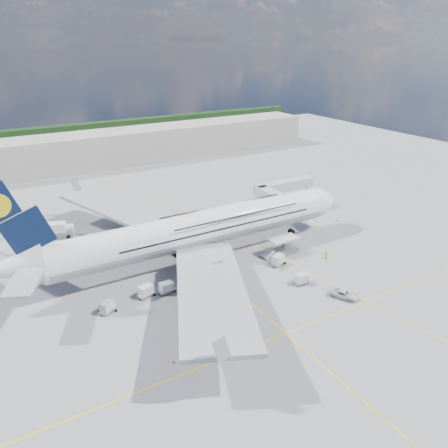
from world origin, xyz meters
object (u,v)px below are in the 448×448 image
service_van (344,294)px  cone_wing_right_outer (173,362)px  crew_tug (238,322)px  airliner (199,229)px  crew_loader (282,269)px  crew_wing (214,309)px  cone_wing_right_inner (211,315)px  crew_nose (317,220)px  cone_wing_left_outer (101,234)px  crew_van (326,255)px  catering_truck_inner (152,241)px  dolly_nose_near (302,279)px  cone_nose (337,220)px  jet_bridge (281,191)px  dolly_row_b (146,291)px  baggage_tug (195,324)px  dolly_nose_far (278,260)px  dolly_row_c (202,303)px  dolly_row_a (166,287)px  cone_tail (67,293)px  cargo_loader (282,248)px  catering_truck_outer (59,231)px  dolly_back (107,307)px  cone_wing_left_inner (131,239)px

service_van → cone_wing_right_outer: 33.89m
service_van → crew_tug: 21.30m
airliner → crew_loader: (11.24, -14.07, -5.97)m
crew_wing → cone_wing_right_inner: 1.12m
crew_nose → cone_wing_left_outer: size_ratio=3.29×
service_van → crew_van: (7.60, 13.05, 0.25)m
crew_van → catering_truck_inner: bearing=15.2°
dolly_nose_near → cone_nose: 34.72m
jet_bridge → dolly_row_b: 49.26m
baggage_tug → service_van: bearing=-34.9°
catering_truck_inner → service_van: bearing=-70.8°
cone_wing_left_outer → catering_truck_inner: bearing=-57.9°
dolly_nose_far → crew_nose: 25.28m
crew_van → cone_wing_right_inner: size_ratio=3.79×
dolly_row_c → dolly_nose_near: bearing=15.1°
dolly_row_a → baggage_tug: (-0.36, -12.30, -0.32)m
baggage_tug → catering_truck_inner: catering_truck_inner is taller
crew_loader → dolly_row_c: bearing=-120.1°
dolly_nose_far → cone_wing_right_outer: dolly_nose_far is taller
jet_bridge → baggage_tug: 52.97m
catering_truck_inner → cone_wing_left_outer: size_ratio=11.19×
cone_tail → jet_bridge: bearing=11.3°
dolly_row_b → crew_van: 38.79m
crew_nose → cargo_loader: bearing=-162.2°
dolly_nose_near → catering_truck_outer: bearing=129.5°
airliner → cone_wing_right_inner: size_ratio=157.00×
dolly_row_b → dolly_row_a: bearing=-28.4°
dolly_nose_near → crew_tug: (-17.65, -5.21, -0.18)m
cone_nose → dolly_back: bearing=-170.7°
dolly_back → cone_wing_left_outer: (8.12, 32.50, -0.79)m
cone_wing_left_outer → cone_wing_right_inner: 43.22m
crew_nose → catering_truck_inner: bearing=160.0°
dolly_nose_far → cone_tail: (-40.38, 10.29, -0.88)m
cargo_loader → catering_truck_outer: catering_truck_outer is taller
cargo_loader → dolly_row_a: size_ratio=2.55×
crew_tug → cone_nose: (46.09, 25.12, -0.64)m
service_van → cone_wing_left_outer: bearing=93.8°
dolly_row_c → dolly_back: bearing=176.2°
jet_bridge → dolly_back: size_ratio=5.32×
crew_loader → airliner: bearing=-179.4°
dolly_row_a → dolly_nose_far: bearing=-9.2°
cone_wing_right_outer → crew_loader: bearing=23.8°
crew_tug → airliner: bearing=63.9°
crew_nose → cone_wing_left_inner: size_ratio=3.81×
cargo_loader → cone_nose: (23.74, 7.75, -0.99)m
dolly_row_b → crew_nose: size_ratio=2.01×
catering_truck_outer → cone_wing_right_inner: 48.56m
airliner → cone_wing_right_outer: bearing=-124.3°
dolly_row_c → cone_nose: size_ratio=5.43×
catering_truck_inner → cone_wing_right_inner: catering_truck_inner is taller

